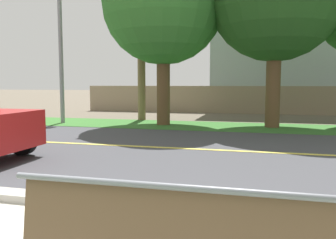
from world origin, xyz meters
TOP-DOWN VIEW (x-y plane):
  - ground_plane at (0.00, 8.00)m, footprint 140.00×140.00m
  - curb_edge at (0.00, 2.35)m, footprint 44.00×0.30m
  - street_asphalt at (0.00, 6.50)m, footprint 52.00×8.00m
  - road_centre_line at (0.00, 6.50)m, footprint 48.00×0.14m
  - far_verge_grass at (0.00, 11.09)m, footprint 48.00×2.80m
  - streetlamp at (-5.70, 10.90)m, footprint 0.24×2.10m
  - garden_wall at (-1.15, 17.01)m, footprint 13.00×0.36m
  - house_across_street at (5.04, 20.21)m, footprint 12.87×6.91m

SIDE VIEW (x-z plane):
  - ground_plane at x=0.00m, z-range 0.00..0.00m
  - street_asphalt at x=0.00m, z-range 0.00..0.01m
  - far_verge_grass at x=0.00m, z-range 0.00..0.02m
  - road_centre_line at x=0.00m, z-range 0.01..0.01m
  - curb_edge at x=0.00m, z-range 0.00..0.11m
  - garden_wall at x=-1.15m, z-range 0.00..1.40m
  - streetlamp at x=-5.70m, z-range 0.50..7.14m
  - house_across_street at x=5.04m, z-range 0.05..7.80m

